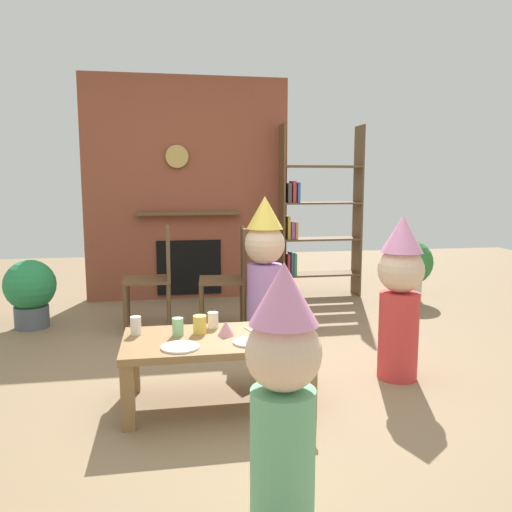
% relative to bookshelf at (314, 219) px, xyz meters
% --- Properties ---
extents(ground_plane, '(12.00, 12.00, 0.00)m').
position_rel_bookshelf_xyz_m(ground_plane, '(-1.15, -2.40, -0.87)').
color(ground_plane, '#846B4C').
extents(brick_fireplace_feature, '(2.20, 0.28, 2.40)m').
position_rel_bookshelf_xyz_m(brick_fireplace_feature, '(-1.38, 0.20, 0.32)').
color(brick_fireplace_feature, brown).
rests_on(brick_fireplace_feature, ground_plane).
extents(bookshelf, '(0.90, 0.28, 1.90)m').
position_rel_bookshelf_xyz_m(bookshelf, '(0.00, 0.00, 0.00)').
color(bookshelf, brown).
rests_on(bookshelf, ground_plane).
extents(coffee_table, '(1.06, 0.60, 0.39)m').
position_rel_bookshelf_xyz_m(coffee_table, '(-1.35, -2.66, -0.54)').
color(coffee_table, olive).
rests_on(coffee_table, ground_plane).
extents(paper_cup_near_left, '(0.06, 0.06, 0.10)m').
position_rel_bookshelf_xyz_m(paper_cup_near_left, '(-1.57, -2.59, -0.43)').
color(paper_cup_near_left, '#8CD18C').
rests_on(paper_cup_near_left, coffee_table).
extents(paper_cup_near_right, '(0.07, 0.07, 0.10)m').
position_rel_bookshelf_xyz_m(paper_cup_near_right, '(-1.35, -2.47, -0.43)').
color(paper_cup_near_right, silver).
rests_on(paper_cup_near_right, coffee_table).
extents(paper_cup_center, '(0.06, 0.06, 0.11)m').
position_rel_bookshelf_xyz_m(paper_cup_center, '(-1.81, -2.53, -0.43)').
color(paper_cup_center, silver).
rests_on(paper_cup_center, coffee_table).
extents(paper_cup_far_left, '(0.08, 0.08, 0.11)m').
position_rel_bookshelf_xyz_m(paper_cup_far_left, '(-1.44, -2.57, -0.43)').
color(paper_cup_far_left, '#F2CC4C').
rests_on(paper_cup_far_left, coffee_table).
extents(paper_plate_front, '(0.21, 0.21, 0.01)m').
position_rel_bookshelf_xyz_m(paper_plate_front, '(-1.56, -2.83, -0.47)').
color(paper_plate_front, white).
rests_on(paper_plate_front, coffee_table).
extents(paper_plate_rear, '(0.18, 0.18, 0.01)m').
position_rel_bookshelf_xyz_m(paper_plate_rear, '(-1.18, -2.81, -0.47)').
color(paper_plate_rear, white).
rests_on(paper_plate_rear, coffee_table).
extents(birthday_cake_slice, '(0.10, 0.10, 0.09)m').
position_rel_bookshelf_xyz_m(birthday_cake_slice, '(-1.29, -2.64, -0.44)').
color(birthday_cake_slice, pink).
rests_on(birthday_cake_slice, coffee_table).
extents(table_fork, '(0.05, 0.15, 0.01)m').
position_rel_bookshelf_xyz_m(table_fork, '(-1.14, -2.58, -0.48)').
color(table_fork, silver).
rests_on(table_fork, coffee_table).
extents(child_with_cone_hat, '(0.28, 0.28, 1.01)m').
position_rel_bookshelf_xyz_m(child_with_cone_hat, '(-1.22, -3.80, -0.34)').
color(child_with_cone_hat, '#66B27F').
rests_on(child_with_cone_hat, ground_plane).
extents(child_in_pink, '(0.30, 0.30, 1.07)m').
position_rel_bookshelf_xyz_m(child_in_pink, '(-0.14, -2.48, -0.31)').
color(child_in_pink, '#D13838').
rests_on(child_in_pink, ground_plane).
extents(child_by_the_chairs, '(0.32, 0.32, 1.17)m').
position_rel_bookshelf_xyz_m(child_by_the_chairs, '(-0.84, -1.52, -0.26)').
color(child_by_the_chairs, '#B27FCC').
rests_on(child_by_the_chairs, ground_plane).
extents(dining_chair_left, '(0.40, 0.40, 0.90)m').
position_rel_bookshelf_xyz_m(dining_chair_left, '(-1.70, -1.04, -0.36)').
color(dining_chair_left, brown).
rests_on(dining_chair_left, ground_plane).
extents(dining_chair_middle, '(0.43, 0.43, 0.90)m').
position_rel_bookshelf_xyz_m(dining_chair_middle, '(-1.06, -1.18, -0.36)').
color(dining_chair_middle, brown).
rests_on(dining_chair_middle, ground_plane).
extents(potted_plant_tall, '(0.49, 0.49, 0.67)m').
position_rel_bookshelf_xyz_m(potted_plant_tall, '(0.96, -0.43, -0.49)').
color(potted_plant_tall, beige).
rests_on(potted_plant_tall, ground_plane).
extents(potted_plant_short, '(0.44, 0.44, 0.61)m').
position_rel_bookshelf_xyz_m(potted_plant_short, '(-2.81, -0.81, -0.54)').
color(potted_plant_short, '#4C5660').
rests_on(potted_plant_short, ground_plane).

